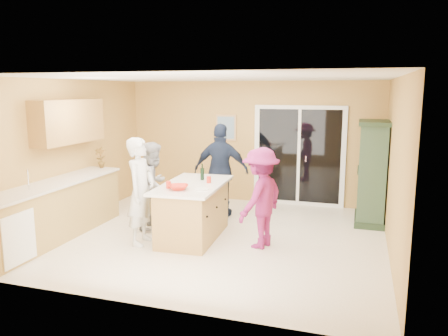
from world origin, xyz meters
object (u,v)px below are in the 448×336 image
(kitchen_island, at_px, (193,213))
(woman_navy, at_px, (221,171))
(woman_magenta, at_px, (261,198))
(woman_grey, at_px, (154,185))
(woman_white, at_px, (141,191))
(green_hutch, at_px, (372,174))

(kitchen_island, relative_size, woman_navy, 0.99)
(woman_navy, distance_m, woman_magenta, 1.78)
(woman_grey, bearing_deg, kitchen_island, -112.98)
(woman_white, distance_m, woman_navy, 1.96)
(green_hutch, bearing_deg, woman_navy, -171.06)
(green_hutch, height_order, woman_navy, green_hutch)
(green_hutch, bearing_deg, woman_white, -147.08)
(woman_magenta, bearing_deg, green_hutch, 157.26)
(green_hutch, relative_size, woman_magenta, 1.21)
(woman_magenta, bearing_deg, woman_grey, -81.83)
(green_hutch, xyz_separation_m, woman_grey, (-3.64, -1.44, -0.15))
(kitchen_island, height_order, woman_white, woman_white)
(green_hutch, xyz_separation_m, woman_magenta, (-1.64, -1.83, -0.14))
(woman_grey, height_order, woman_navy, woman_navy)
(woman_navy, height_order, woman_magenta, woman_navy)
(kitchen_island, relative_size, woman_white, 1.05)
(kitchen_island, distance_m, woman_grey, 0.97)
(kitchen_island, relative_size, woman_magenta, 1.14)
(kitchen_island, distance_m, woman_navy, 1.41)
(green_hutch, height_order, woman_white, green_hutch)
(kitchen_island, bearing_deg, woman_magenta, -6.32)
(woman_white, height_order, woman_navy, woman_navy)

